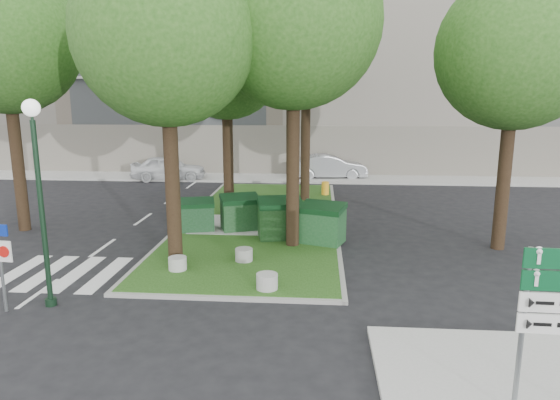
# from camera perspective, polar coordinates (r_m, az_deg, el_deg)

# --- Properties ---
(ground) EXTENTS (120.00, 120.00, 0.00)m
(ground) POSITION_cam_1_polar(r_m,az_deg,el_deg) (13.27, -8.49, -11.07)
(ground) COLOR black
(ground) RESTS_ON ground
(median_island) EXTENTS (6.00, 16.00, 0.12)m
(median_island) POSITION_cam_1_polar(r_m,az_deg,el_deg) (20.66, -2.20, -2.31)
(median_island) COLOR #1C4112
(median_island) RESTS_ON ground
(median_kerb) EXTENTS (6.30, 16.30, 0.10)m
(median_kerb) POSITION_cam_1_polar(r_m,az_deg,el_deg) (20.66, -2.20, -2.34)
(median_kerb) COLOR gray
(median_kerb) RESTS_ON ground
(sidewalk_corner) EXTENTS (5.00, 4.00, 0.12)m
(sidewalk_corner) POSITION_cam_1_polar(r_m,az_deg,el_deg) (10.47, 25.55, -18.53)
(sidewalk_corner) COLOR #999993
(sidewalk_corner) RESTS_ON ground
(building_sidewalk) EXTENTS (42.00, 3.00, 0.12)m
(building_sidewalk) POSITION_cam_1_polar(r_m,az_deg,el_deg) (30.94, -0.86, 2.53)
(building_sidewalk) COLOR #999993
(building_sidewalk) RESTS_ON ground
(zebra_crossing) EXTENTS (5.00, 3.00, 0.01)m
(zebra_crossing) POSITION_cam_1_polar(r_m,az_deg,el_deg) (15.80, -20.75, -7.89)
(zebra_crossing) COLOR silver
(zebra_crossing) RESTS_ON ground
(apartment_building) EXTENTS (41.00, 12.00, 16.00)m
(apartment_building) POSITION_cam_1_polar(r_m,az_deg,el_deg) (38.09, 0.21, 16.30)
(apartment_building) COLOR tan
(apartment_building) RESTS_ON ground
(tree_median_near_left) EXTENTS (5.20, 5.20, 10.53)m
(tree_median_near_left) POSITION_cam_1_polar(r_m,az_deg,el_deg) (15.21, -12.63, 19.85)
(tree_median_near_left) COLOR black
(tree_median_near_left) RESTS_ON ground
(tree_median_near_right) EXTENTS (5.60, 5.60, 11.46)m
(tree_median_near_right) POSITION_cam_1_polar(r_m,az_deg,el_deg) (16.69, 1.92, 21.72)
(tree_median_near_right) COLOR black
(tree_median_near_right) RESTS_ON ground
(tree_median_mid) EXTENTS (4.80, 4.80, 9.99)m
(tree_median_mid) POSITION_cam_1_polar(r_m,az_deg,el_deg) (21.35, -5.94, 16.82)
(tree_median_mid) COLOR black
(tree_median_mid) RESTS_ON ground
(tree_median_far) EXTENTS (5.80, 5.80, 11.93)m
(tree_median_far) POSITION_cam_1_polar(r_m,az_deg,el_deg) (24.15, 3.30, 19.50)
(tree_median_far) COLOR black
(tree_median_far) RESTS_ON ground
(tree_street_left) EXTENTS (5.40, 5.40, 11.00)m
(tree_street_left) POSITION_cam_1_polar(r_m,az_deg,el_deg) (21.33, -28.86, 17.27)
(tree_street_left) COLOR black
(tree_street_left) RESTS_ON ground
(tree_street_right) EXTENTS (5.00, 5.00, 10.06)m
(tree_street_right) POSITION_cam_1_polar(r_m,az_deg,el_deg) (18.13, 25.71, 16.61)
(tree_street_right) COLOR black
(tree_street_right) RESTS_ON ground
(dumpster_a) EXTENTS (1.47, 1.19, 1.20)m
(dumpster_a) POSITION_cam_1_polar(r_m,az_deg,el_deg) (19.08, -9.44, -1.71)
(dumpster_a) COLOR #0D3315
(dumpster_a) RESTS_ON median_island
(dumpster_b) EXTENTS (1.70, 1.44, 1.34)m
(dumpster_b) POSITION_cam_1_polar(r_m,az_deg,el_deg) (18.99, -4.57, -1.44)
(dumpster_b) COLOR #0F3514
(dumpster_b) RESTS_ON median_island
(dumpster_c) EXTENTS (1.77, 1.41, 1.46)m
(dumpster_c) POSITION_cam_1_polar(r_m,az_deg,el_deg) (17.81, 0.01, -2.13)
(dumpster_c) COLOR black
(dumpster_c) RESTS_ON median_island
(dumpster_d) EXTENTS (1.77, 1.49, 1.40)m
(dumpster_d) POSITION_cam_1_polar(r_m,az_deg,el_deg) (17.31, 4.82, -2.69)
(dumpster_d) COLOR #133F1A
(dumpster_d) RESTS_ON median_island
(bollard_left) EXTENTS (0.53, 0.53, 0.38)m
(bollard_left) POSITION_cam_1_polar(r_m,az_deg,el_deg) (15.04, -11.63, -7.11)
(bollard_left) COLOR #A5A5A0
(bollard_left) RESTS_ON median_island
(bollard_right) EXTENTS (0.57, 0.57, 0.41)m
(bollard_right) POSITION_cam_1_polar(r_m,az_deg,el_deg) (13.36, -1.49, -9.27)
(bollard_right) COLOR #9B9A96
(bollard_right) RESTS_ON median_island
(bollard_mid) EXTENTS (0.54, 0.54, 0.39)m
(bollard_mid) POSITION_cam_1_polar(r_m,az_deg,el_deg) (15.54, -4.14, -6.25)
(bollard_mid) COLOR gray
(bollard_mid) RESTS_ON median_island
(litter_bin) EXTENTS (0.38, 0.38, 0.67)m
(litter_bin) POSITION_cam_1_polar(r_m,az_deg,el_deg) (25.59, 5.19, 1.36)
(litter_bin) COLOR #F1A31C
(litter_bin) RESTS_ON median_island
(street_lamp) EXTENTS (0.40, 0.40, 5.07)m
(street_lamp) POSITION_cam_1_polar(r_m,az_deg,el_deg) (13.13, -25.88, 2.09)
(street_lamp) COLOR black
(street_lamp) RESTS_ON ground
(car_white) EXTENTS (4.64, 2.38, 1.51)m
(car_white) POSITION_cam_1_polar(r_m,az_deg,el_deg) (31.15, -12.63, 3.59)
(car_white) COLOR silver
(car_white) RESTS_ON ground
(car_silver) EXTENTS (4.73, 2.15, 1.51)m
(car_silver) POSITION_cam_1_polar(r_m,az_deg,el_deg) (31.09, 5.66, 3.81)
(car_silver) COLOR #95979C
(car_silver) RESTS_ON ground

